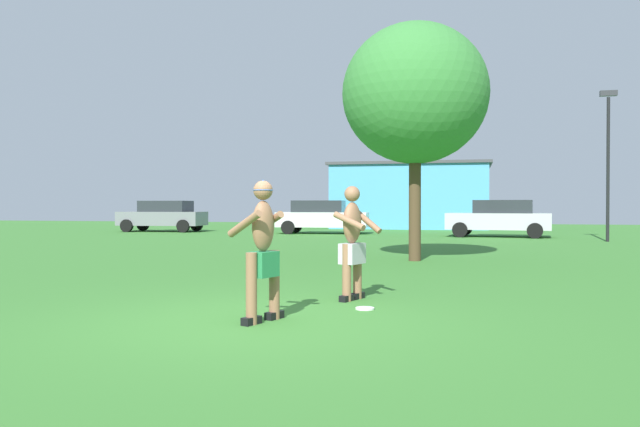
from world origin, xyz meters
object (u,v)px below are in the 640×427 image
at_px(car_white_mid_lot, 322,216).
at_px(tree_left_field, 415,94).
at_px(frisbee, 365,308).
at_px(car_silver_near_post, 500,218).
at_px(player_in_gray, 353,240).
at_px(car_gray_far_end, 163,216).
at_px(lamp_post, 608,149).
at_px(player_with_cap, 263,244).

xyz_separation_m(car_white_mid_lot, tree_left_field, (5.60, -13.70, 3.28)).
relative_size(frisbee, car_silver_near_post, 0.06).
bearing_deg(car_white_mid_lot, player_in_gray, -75.48).
bearing_deg(car_silver_near_post, car_gray_far_end, 174.68).
height_order(frisbee, tree_left_field, tree_left_field).
distance_m(player_in_gray, car_silver_near_post, 19.33).
bearing_deg(car_white_mid_lot, tree_left_field, -67.76).
relative_size(lamp_post, tree_left_field, 0.96).
relative_size(car_white_mid_lot, tree_left_field, 0.76).
bearing_deg(car_silver_near_post, player_with_cap, -99.70).
bearing_deg(tree_left_field, car_silver_near_post, 78.45).
bearing_deg(frisbee, car_silver_near_post, 82.67).
distance_m(car_silver_near_post, car_gray_far_end, 16.64).
xyz_separation_m(frisbee, lamp_post, (6.34, 17.21, 3.45)).
distance_m(frisbee, car_white_mid_lot, 21.88).
distance_m(car_white_mid_lot, lamp_post, 12.83).
xyz_separation_m(player_in_gray, car_silver_near_post, (2.87, 19.11, -0.05)).
xyz_separation_m(player_with_cap, car_white_mid_lot, (-4.55, 22.29, -0.10)).
xyz_separation_m(frisbee, car_white_mid_lot, (-5.58, 21.14, 0.81)).
bearing_deg(player_in_gray, tree_left_field, 87.22).
height_order(car_gray_far_end, lamp_post, lamp_post).
relative_size(player_in_gray, frisbee, 6.61).
xyz_separation_m(player_with_cap, car_silver_near_post, (3.59, 21.03, -0.10)).
bearing_deg(frisbee, tree_left_field, 89.88).
xyz_separation_m(player_with_cap, frisbee, (1.04, 1.15, -0.91)).
xyz_separation_m(player_in_gray, frisbee, (0.31, -0.77, -0.86)).
bearing_deg(tree_left_field, frisbee, -90.12).
xyz_separation_m(player_with_cap, car_gray_far_end, (-12.98, 22.57, -0.10)).
bearing_deg(car_silver_near_post, frisbee, -97.33).
bearing_deg(car_white_mid_lot, car_silver_near_post, -8.80).
bearing_deg(lamp_post, player_with_cap, -111.88).
bearing_deg(player_in_gray, frisbee, -68.04).
xyz_separation_m(car_gray_far_end, lamp_post, (20.35, -4.21, 2.64)).
bearing_deg(player_in_gray, player_with_cap, -110.79).
height_order(car_silver_near_post, car_white_mid_lot, same).
relative_size(player_with_cap, car_white_mid_lot, 0.38).
bearing_deg(frisbee, player_in_gray, 111.96).
bearing_deg(player_with_cap, car_gray_far_end, 119.90).
height_order(player_with_cap, car_gray_far_end, player_with_cap).
distance_m(player_in_gray, car_white_mid_lot, 21.05).
distance_m(car_white_mid_lot, car_gray_far_end, 8.43).
distance_m(player_with_cap, player_in_gray, 2.05).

